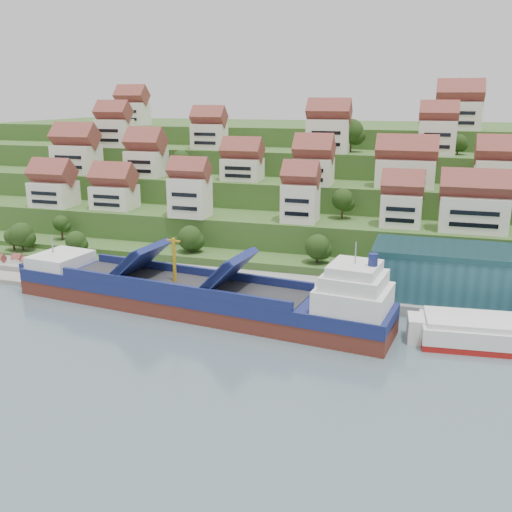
% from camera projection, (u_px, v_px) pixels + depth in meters
% --- Properties ---
extents(ground, '(300.00, 300.00, 0.00)m').
position_uv_depth(ground, '(247.00, 316.00, 110.02)').
color(ground, slate).
rests_on(ground, ground).
extents(quay, '(180.00, 14.00, 2.20)m').
position_uv_depth(quay, '(362.00, 295.00, 117.86)').
color(quay, gray).
rests_on(quay, ground).
extents(pebble_beach, '(45.00, 20.00, 1.00)m').
position_uv_depth(pebble_beach, '(34.00, 270.00, 137.36)').
color(pebble_beach, gray).
rests_on(pebble_beach, ground).
extents(hillside, '(260.00, 128.00, 31.00)m').
position_uv_depth(hillside, '(337.00, 184.00, 202.44)').
color(hillside, '#2D4C1E').
rests_on(hillside, ground).
extents(hillside_village, '(156.67, 64.26, 28.31)m').
position_uv_depth(hillside_village, '(326.00, 163.00, 155.98)').
color(hillside_village, white).
rests_on(hillside_village, ground).
extents(hillside_trees, '(136.26, 62.25, 30.63)m').
position_uv_depth(hillside_trees, '(264.00, 188.00, 150.63)').
color(hillside_trees, '#234015').
rests_on(hillside_trees, ground).
extents(flagpole, '(1.28, 0.16, 8.00)m').
position_uv_depth(flagpole, '(350.00, 275.00, 112.24)').
color(flagpole, gray).
rests_on(flagpole, quay).
extents(beach_huts, '(14.40, 3.70, 2.20)m').
position_uv_depth(beach_huts, '(23.00, 264.00, 136.34)').
color(beach_huts, white).
rests_on(beach_huts, pebble_beach).
extents(cargo_ship, '(78.54, 21.49, 17.22)m').
position_uv_depth(cargo_ship, '(203.00, 297.00, 110.51)').
color(cargo_ship, '#5D261C').
rests_on(cargo_ship, ground).
extents(second_ship, '(27.56, 12.39, 7.76)m').
position_uv_depth(second_ship, '(507.00, 334.00, 95.66)').
color(second_ship, maroon).
rests_on(second_ship, ground).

